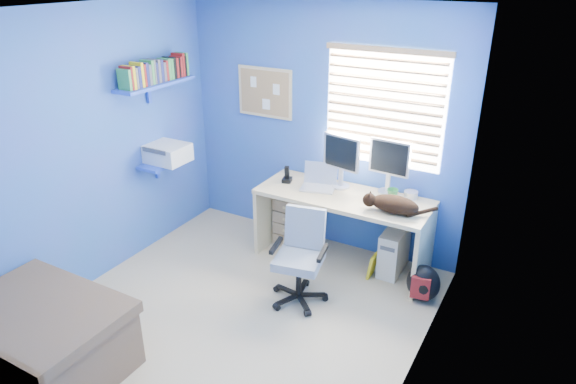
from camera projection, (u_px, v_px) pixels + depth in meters
The scene contains 23 objects.
floor at pixel (236, 315), 4.43m from camera, with size 3.00×3.20×0.00m, color tan.
ceiling at pixel (221, 10), 3.41m from camera, with size 3.00×3.20×0.00m, color white.
wall_back at pixel (321, 129), 5.19m from camera, with size 3.00×0.01×2.50m, color blue.
wall_front at pixel (50, 288), 2.65m from camera, with size 3.00×0.01×2.50m, color blue.
wall_left at pixel (92, 150), 4.59m from camera, with size 0.01×3.20×2.50m, color blue.
wall_right at pixel (423, 228), 3.25m from camera, with size 0.01×3.20×2.50m, color blue.
desk at pixel (342, 229), 5.09m from camera, with size 1.69×0.65×0.74m, color tan.
laptop at pixel (318, 178), 5.04m from camera, with size 0.33×0.26×0.22m, color silver.
monitor_left at pixel (342, 162), 5.01m from camera, with size 0.40×0.12×0.54m, color silver.
monitor_right at pixel (389, 167), 4.88m from camera, with size 0.40×0.12×0.54m, color silver.
phone at pixel (287, 174), 5.21m from camera, with size 0.09×0.11×0.17m, color black.
mug at pixel (392, 194), 4.84m from camera, with size 0.10×0.09×0.10m, color #328A41.
cd_spindle at pixel (411, 195), 4.86m from camera, with size 0.13×0.13×0.07m, color silver.
cat at pixel (395, 205), 4.57m from camera, with size 0.44×0.23×0.16m, color black.
tower_pc at pixel (394, 251), 4.99m from camera, with size 0.19×0.44×0.45m, color beige.
drawer_boxes at pixel (293, 220), 5.48m from camera, with size 0.35×0.28×0.54m, color tan.
yellow_book at pixel (372, 266), 4.94m from camera, with size 0.03×0.17×0.24m, color yellow.
backpack at pixel (423, 283), 4.57m from camera, with size 0.30×0.23×0.35m, color black.
bed_corner at pixel (44, 339), 3.74m from camera, with size 1.15×0.82×0.55m, color brown.
office_chair at pixel (300, 268), 4.55m from camera, with size 0.57×0.57×0.83m.
window_blinds at pixel (383, 109), 4.76m from camera, with size 1.15×0.05×1.10m.
corkboard at pixel (265, 92), 5.35m from camera, with size 0.64×0.02×0.52m.
wall_shelves at pixel (160, 113), 5.05m from camera, with size 0.42×0.90×1.05m.
Camera 1 is at (2.16, -2.92, 2.79)m, focal length 32.00 mm.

